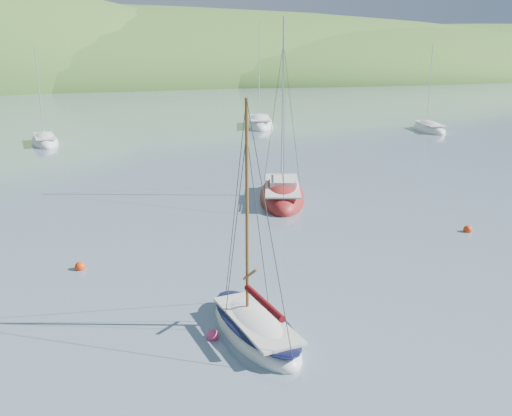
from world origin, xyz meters
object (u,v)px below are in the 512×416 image
object	(u,v)px
daysailer_white	(255,329)
distant_sloop_b	(259,125)
distant_sloop_a	(45,142)
sloop_red	(282,196)
distant_sloop_d	(429,129)

from	to	relation	value
daysailer_white	distant_sloop_b	size ratio (longest dim) A/B	0.64
daysailer_white	distant_sloop_b	bearing A→B (deg)	64.86
distant_sloop_a	daysailer_white	bearing A→B (deg)	-85.26
sloop_red	distant_sloop_b	xyz separation A→B (m)	(11.35, 34.34, -0.01)
distant_sloop_b	distant_sloop_d	distance (m)	20.94
daysailer_white	sloop_red	world-z (taller)	sloop_red
daysailer_white	sloop_red	size ratio (longest dim) A/B	0.69
daysailer_white	sloop_red	distance (m)	18.67
daysailer_white	distant_sloop_a	size ratio (longest dim) A/B	0.82
distant_sloop_a	distant_sloop_b	xyz separation A→B (m)	(25.94, 4.87, 0.04)
distant_sloop_b	distant_sloop_d	bearing A→B (deg)	-12.84
distant_sloop_a	distant_sloop_d	xyz separation A→B (m)	(43.80, -6.05, 0.00)
sloop_red	daysailer_white	bearing A→B (deg)	-94.17
daysailer_white	distant_sloop_d	distance (m)	54.88
distant_sloop_a	distant_sloop_d	world-z (taller)	distant_sloop_d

